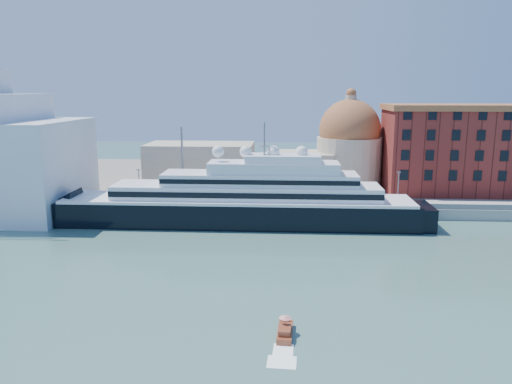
{
  "coord_description": "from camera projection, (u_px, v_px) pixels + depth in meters",
  "views": [
    {
      "loc": [
        4.34,
        -82.24,
        28.79
      ],
      "look_at": [
        -1.69,
        18.0,
        8.29
      ],
      "focal_mm": 35.0,
      "sensor_mm": 36.0,
      "label": 1
    }
  ],
  "objects": [
    {
      "name": "quay_fence",
      "position": [
        266.0,
        204.0,
        114.68
      ],
      "size": [
        180.0,
        0.1,
        1.2
      ],
      "primitive_type": "cube",
      "color": "slate",
      "rests_on": "quay"
    },
    {
      "name": "quay",
      "position": [
        267.0,
        208.0,
        119.45
      ],
      "size": [
        180.0,
        10.0,
        2.5
      ],
      "primitive_type": "cube",
      "color": "gray",
      "rests_on": "ground"
    },
    {
      "name": "ground",
      "position": [
        259.0,
        260.0,
        86.45
      ],
      "size": [
        400.0,
        400.0,
        0.0
      ],
      "primitive_type": "plane",
      "color": "#3C6960",
      "rests_on": "ground"
    },
    {
      "name": "land",
      "position": [
        272.0,
        179.0,
        159.6
      ],
      "size": [
        260.0,
        72.0,
        2.0
      ],
      "primitive_type": "cube",
      "color": "slate",
      "rests_on": "ground"
    },
    {
      "name": "lamp_posts",
      "position": [
        213.0,
        173.0,
        116.78
      ],
      "size": [
        120.8,
        2.4,
        18.0
      ],
      "color": "slate",
      "rests_on": "quay"
    },
    {
      "name": "water_taxi",
      "position": [
        285.0,
        331.0,
        59.5
      ],
      "size": [
        2.03,
        5.35,
        2.5
      ],
      "rotation": [
        0.0,
        0.0,
        -0.05
      ],
      "color": "brown",
      "rests_on": "ground"
    },
    {
      "name": "superyacht",
      "position": [
        226.0,
        204.0,
        108.54
      ],
      "size": [
        87.03,
        12.06,
        26.01
      ],
      "color": "black",
      "rests_on": "ground"
    },
    {
      "name": "warehouse",
      "position": [
        467.0,
        148.0,
        131.49
      ],
      "size": [
        43.0,
        19.0,
        23.25
      ],
      "color": "maroon",
      "rests_on": "land"
    },
    {
      "name": "church",
      "position": [
        293.0,
        155.0,
        140.34
      ],
      "size": [
        66.0,
        18.0,
        25.5
      ],
      "color": "beige",
      "rests_on": "land"
    },
    {
      "name": "service_barge",
      "position": [
        121.0,
        219.0,
        110.53
      ],
      "size": [
        11.93,
        6.96,
        2.55
      ],
      "rotation": [
        0.0,
        0.0,
        0.3
      ],
      "color": "white",
      "rests_on": "ground"
    }
  ]
}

